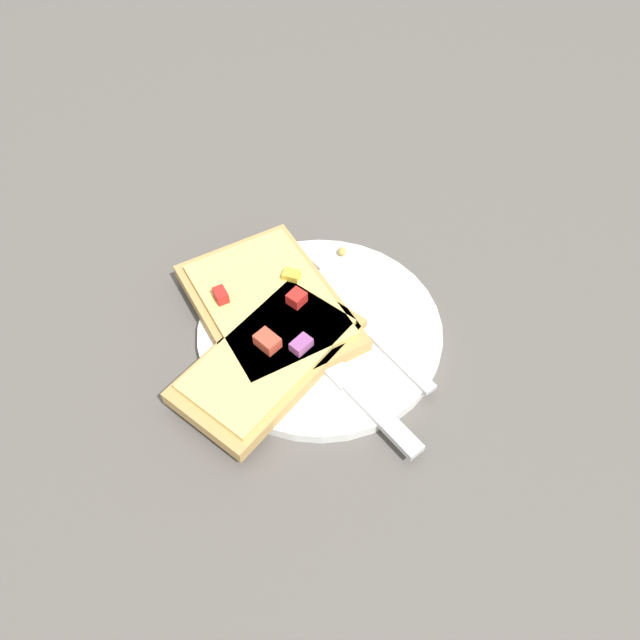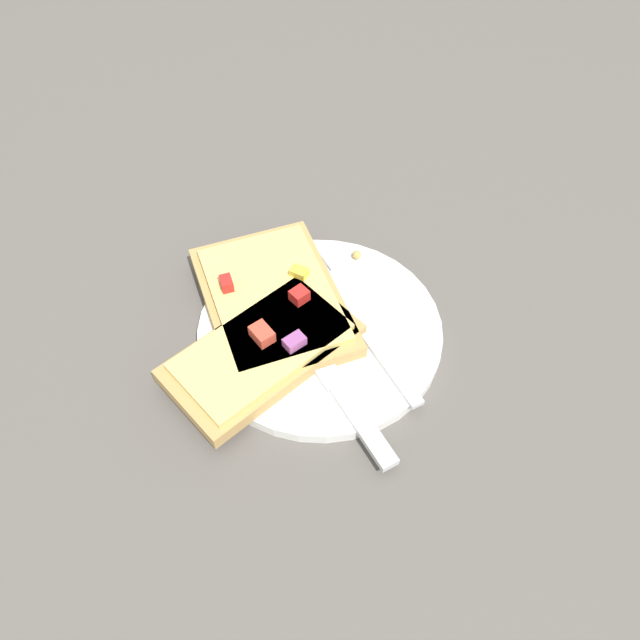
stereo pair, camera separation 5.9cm
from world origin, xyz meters
name	(u,v)px [view 2 (the right image)]	position (x,y,z in m)	size (l,w,h in m)	color
ground_plane	(320,334)	(0.00, 0.00, 0.00)	(4.00, 4.00, 0.00)	#56514C
plate	(320,330)	(0.00, 0.00, 0.01)	(0.23, 0.23, 0.01)	white
fork	(354,316)	(0.02, -0.03, 0.01)	(0.15, 0.16, 0.01)	silver
knife	(333,380)	(-0.05, -0.03, 0.01)	(0.16, 0.18, 0.01)	silver
pizza_slice_main	(273,299)	(0.01, 0.05, 0.02)	(0.22, 0.21, 0.03)	tan
pizza_slice_corner	(263,350)	(-0.05, 0.04, 0.02)	(0.20, 0.16, 0.03)	tan
crumb_scatter	(317,284)	(0.05, 0.02, 0.02)	(0.15, 0.09, 0.01)	#B47F52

